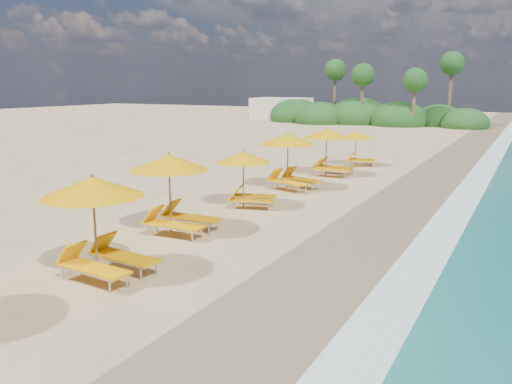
{
  "coord_description": "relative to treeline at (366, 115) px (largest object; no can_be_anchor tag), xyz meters",
  "views": [
    {
      "loc": [
        7.87,
        -14.66,
        4.66
      ],
      "look_at": [
        0.0,
        0.0,
        1.2
      ],
      "focal_mm": 36.74,
      "sensor_mm": 36.0,
      "label": 1
    }
  ],
  "objects": [
    {
      "name": "station_2",
      "position": [
        8.7,
        -51.18,
        0.43
      ],
      "size": [
        2.86,
        2.67,
        2.54
      ],
      "rotation": [
        0.0,
        0.0,
        -0.07
      ],
      "color": "olive",
      "rests_on": "ground"
    },
    {
      "name": "station_6",
      "position": [
        8.53,
        -34.9,
        0.38
      ],
      "size": [
        2.71,
        2.51,
        2.46
      ],
      "rotation": [
        0.0,
        0.0,
        0.04
      ],
      "color": "olive",
      "rests_on": "ground"
    },
    {
      "name": "station_4",
      "position": [
        8.23,
        -43.01,
        0.23
      ],
      "size": [
        2.8,
        2.74,
        2.19
      ],
      "rotation": [
        0.0,
        0.0,
        0.33
      ],
      "color": "olive",
      "rests_on": "ground"
    },
    {
      "name": "station_7",
      "position": [
        8.82,
        -30.96,
        0.12
      ],
      "size": [
        2.48,
        2.4,
        2.0
      ],
      "rotation": [
        0.0,
        0.0,
        0.26
      ],
      "color": "olive",
      "rests_on": "ground"
    },
    {
      "name": "treeline",
      "position": [
        0.0,
        0.0,
        0.0
      ],
      "size": [
        25.8,
        8.8,
        9.74
      ],
      "color": "#163D14",
      "rests_on": "ground"
    },
    {
      "name": "station_5",
      "position": [
        8.24,
        -39.06,
        0.43
      ],
      "size": [
        3.2,
        3.11,
        2.55
      ],
      "rotation": [
        0.0,
        0.0,
        -0.28
      ],
      "color": "olive",
      "rests_on": "ground"
    },
    {
      "name": "wet_sand",
      "position": [
        13.94,
        -45.51,
        -0.99
      ],
      "size": [
        4.0,
        160.0,
        0.01
      ],
      "primitive_type": "cube",
      "color": "#887751",
      "rests_on": "ground"
    },
    {
      "name": "station_3",
      "position": [
        7.96,
        -47.2,
        0.44
      ],
      "size": [
        2.86,
        2.66,
        2.57
      ],
      "rotation": [
        0.0,
        0.0,
        0.06
      ],
      "color": "olive",
      "rests_on": "ground"
    },
    {
      "name": "beach_building",
      "position": [
        -12.06,
        2.49,
        0.4
      ],
      "size": [
        7.0,
        5.0,
        2.8
      ],
      "primitive_type": "cube",
      "color": "beige",
      "rests_on": "ground"
    },
    {
      "name": "ground",
      "position": [
        9.94,
        -45.51,
        -1.0
      ],
      "size": [
        160.0,
        160.0,
        0.0
      ],
      "primitive_type": "plane",
      "color": "#D5B27D",
      "rests_on": "ground"
    },
    {
      "name": "surf_foam",
      "position": [
        16.64,
        -45.51,
        -0.97
      ],
      "size": [
        4.0,
        160.0,
        0.01
      ],
      "color": "white",
      "rests_on": "ground"
    }
  ]
}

